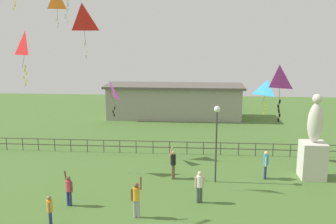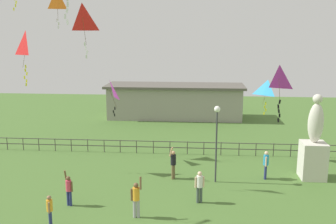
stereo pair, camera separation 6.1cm
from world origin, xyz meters
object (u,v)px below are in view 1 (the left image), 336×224
kite_0 (82,19)px  kite_2 (57,0)px  statue_monument (313,149)px  kite_3 (26,45)px  person_3 (200,185)px  person_5 (69,188)px  kite_6 (267,89)px  person_2 (50,209)px  person_4 (136,197)px  person_0 (173,162)px  lamppost (217,128)px  kite_7 (279,80)px  kite_8 (110,91)px  person_6 (266,163)px

kite_0 → kite_2: kite_2 is taller
statue_monument → kite_3: (-17.27, 0.10, 6.09)m
person_3 → person_5: person_5 is taller
statue_monument → kite_6: kite_6 is taller
person_2 → person_4: (3.75, 1.17, 0.17)m
person_0 → person_4: person_4 is taller
lamppost → person_0: lamppost is taller
person_5 → statue_monument: bearing=20.0°
lamppost → kite_6: (3.56, 4.63, 1.58)m
kite_7 → kite_8: 11.71m
person_4 → kite_8: size_ratio=0.84×
kite_8 → lamppost: bearing=-23.8°
kite_8 → kite_3: bearing=-158.4°
person_3 → kite_6: 9.60m
statue_monument → lamppost: statue_monument is taller
lamppost → person_5: bearing=-153.4°
lamppost → kite_7: kite_7 is taller
kite_0 → kite_8: size_ratio=1.17×
lamppost → person_5: lamppost is taller
lamppost → person_6: (3.01, 0.74, -2.31)m
lamppost → kite_8: kite_8 is taller
person_0 → person_5: bearing=-140.9°
kite_2 → kite_3: bearing=-108.4°
person_6 → kite_0: size_ratio=0.61×
person_4 → kite_6: kite_6 is taller
person_0 → kite_6: bearing=35.4°
statue_monument → person_2: size_ratio=3.44×
person_4 → person_6: 8.84m
kite_6 → person_3: bearing=-120.9°
lamppost → kite_3: size_ratio=1.37×
person_2 → lamppost: bearing=37.7°
lamppost → person_2: bearing=-142.3°
kite_0 → kite_2: size_ratio=1.10×
person_3 → person_6: 5.36m
person_6 → person_3: bearing=-137.5°
person_0 → person_4: bearing=-105.6°
kite_2 → person_4: bearing=-53.6°
kite_2 → kite_8: 6.93m
person_3 → kite_3: bearing=158.7°
person_6 → kite_6: (0.55, 3.89, 3.89)m
person_3 → kite_7: (3.51, -0.85, 5.52)m
kite_0 → kite_2: 6.58m
person_0 → kite_7: 8.49m
person_0 → kite_0: (-4.64, -1.68, 8.32)m
person_0 → person_2: size_ratio=1.37×
statue_monument → person_4: 11.40m
kite_3 → kite_7: size_ratio=1.24×
person_2 → kite_0: (0.52, 4.56, 8.48)m
person_0 → kite_8: (-4.35, 2.71, 3.86)m
person_2 → person_5: (0.15, 2.16, 0.07)m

